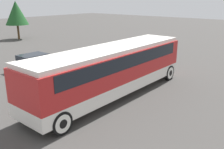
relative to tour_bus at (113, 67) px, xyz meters
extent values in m
plane|color=#423F3D|center=(-0.10, 0.00, -1.77)|extent=(120.00, 120.00, 0.00)
cube|color=silver|center=(-0.10, 0.00, -0.98)|extent=(11.38, 2.49, 0.68)
cube|color=red|center=(-0.10, 0.00, 0.14)|extent=(11.38, 2.49, 1.58)
cube|color=black|center=(-0.10, 0.00, 0.53)|extent=(10.02, 2.53, 0.71)
cube|color=silver|center=(-0.10, 0.00, 1.04)|extent=(11.15, 2.29, 0.22)
cube|color=red|center=(5.44, 0.00, -0.08)|extent=(0.36, 2.39, 1.80)
cylinder|color=black|center=(4.76, -1.13, -1.24)|extent=(1.04, 0.28, 1.04)
cylinder|color=silver|center=(4.76, -1.13, -1.24)|extent=(0.81, 0.30, 0.81)
cylinder|color=black|center=(4.76, -1.13, -1.24)|extent=(0.40, 0.32, 0.40)
cylinder|color=black|center=(4.76, 1.13, -1.24)|extent=(1.04, 0.28, 1.04)
cylinder|color=silver|center=(4.76, 1.13, -1.24)|extent=(0.81, 0.30, 0.81)
cylinder|color=black|center=(4.76, 1.13, -1.24)|extent=(0.40, 0.32, 0.40)
cylinder|color=black|center=(-4.80, -1.13, -1.24)|extent=(1.04, 0.28, 1.04)
cylinder|color=silver|center=(-4.80, -1.13, -1.24)|extent=(0.81, 0.30, 0.81)
cylinder|color=black|center=(-4.80, -1.13, -1.24)|extent=(0.40, 0.32, 0.40)
cylinder|color=black|center=(-4.80, 1.13, -1.24)|extent=(1.04, 0.28, 1.04)
cylinder|color=silver|center=(-4.80, 1.13, -1.24)|extent=(0.81, 0.30, 0.81)
cylinder|color=black|center=(-4.80, 1.13, -1.24)|extent=(0.40, 0.32, 0.40)
cube|color=#2D5638|center=(1.96, 5.54, -1.19)|extent=(4.29, 1.84, 0.61)
cube|color=black|center=(1.79, 5.54, -0.62)|extent=(2.23, 1.66, 0.55)
cylinder|color=black|center=(3.60, 4.70, -1.41)|extent=(0.72, 0.22, 0.72)
cylinder|color=black|center=(3.60, 4.70, -1.41)|extent=(0.27, 0.26, 0.27)
cylinder|color=black|center=(3.60, 6.37, -1.41)|extent=(0.72, 0.22, 0.72)
cylinder|color=black|center=(3.60, 6.37, -1.41)|extent=(0.27, 0.26, 0.27)
cylinder|color=black|center=(0.32, 4.70, -1.41)|extent=(0.72, 0.22, 0.72)
cylinder|color=black|center=(0.32, 4.70, -1.41)|extent=(0.27, 0.26, 0.27)
cylinder|color=black|center=(0.32, 6.37, -1.41)|extent=(0.72, 0.22, 0.72)
cylinder|color=black|center=(0.32, 6.37, -1.41)|extent=(0.27, 0.26, 0.27)
cube|color=silver|center=(0.31, 8.38, -1.25)|extent=(4.05, 1.77, 0.57)
cube|color=black|center=(0.15, 8.38, -0.73)|extent=(2.11, 1.59, 0.46)
cylinder|color=black|center=(1.90, 7.59, -1.45)|extent=(0.63, 0.22, 0.63)
cylinder|color=black|center=(1.90, 7.59, -1.45)|extent=(0.24, 0.26, 0.24)
cylinder|color=black|center=(1.90, 9.18, -1.45)|extent=(0.63, 0.22, 0.63)
cylinder|color=black|center=(1.90, 9.18, -1.45)|extent=(0.24, 0.26, 0.24)
cylinder|color=black|center=(-1.27, 7.59, -1.45)|extent=(0.63, 0.22, 0.63)
cylinder|color=black|center=(-1.27, 7.59, -1.45)|extent=(0.24, 0.26, 0.24)
cylinder|color=black|center=(-1.27, 9.18, -1.45)|extent=(0.63, 0.22, 0.63)
cylinder|color=black|center=(-1.27, 9.18, -1.45)|extent=(0.24, 0.26, 0.24)
cylinder|color=brown|center=(7.82, 23.61, -0.77)|extent=(0.28, 0.28, 1.99)
cone|color=#1E5123|center=(7.82, 23.61, 1.82)|extent=(3.06, 3.06, 3.18)
camera|label=1|loc=(-10.63, -8.79, 3.77)|focal=40.00mm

